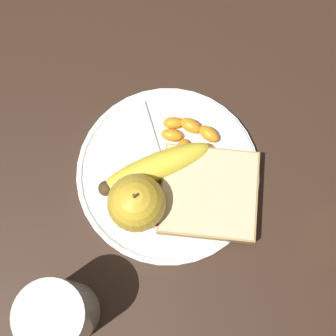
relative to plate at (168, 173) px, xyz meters
The scene contains 18 objects.
ground_plane 0.01m from the plate, ahead, with size 3.00×3.00×0.00m, color #332116.
plate is the anchor object (origin of this frame).
juice_glass 0.22m from the plate, 118.60° to the right, with size 0.08×0.08×0.11m.
apple 0.07m from the plate, 122.29° to the right, with size 0.07×0.07×0.08m.
banana 0.03m from the plate, behind, with size 0.15×0.10×0.04m.
bread_slice 0.06m from the plate, 24.57° to the right, with size 0.12×0.12×0.02m.
fork 0.01m from the plate, behind, with size 0.08×0.17×0.00m.
jam_packet 0.06m from the plate, 84.14° to the right, with size 0.05×0.04×0.02m.
orange_segment_0 0.07m from the plate, 69.87° to the left, with size 0.04×0.03×0.02m.
orange_segment_1 0.06m from the plate, 10.08° to the left, with size 0.04×0.03×0.02m.
orange_segment_2 0.05m from the plate, 25.80° to the left, with size 0.03×0.04×0.02m.
orange_segment_3 0.07m from the plate, 88.79° to the left, with size 0.03×0.02×0.02m.
orange_segment_4 0.03m from the plate, 49.10° to the left, with size 0.03×0.03×0.02m.
orange_segment_5 0.08m from the plate, 48.61° to the left, with size 0.04×0.03×0.02m.
orange_segment_6 0.03m from the plate, ahead, with size 0.04×0.03×0.02m.
orange_segment_7 0.06m from the plate, 30.07° to the left, with size 0.03×0.03×0.01m.
orange_segment_8 0.05m from the plate, 84.85° to the left, with size 0.03×0.02×0.02m.
orange_segment_9 0.04m from the plate, 60.17° to the left, with size 0.02×0.03×0.02m.
Camera 1 is at (0.02, -0.16, 0.61)m, focal length 50.00 mm.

